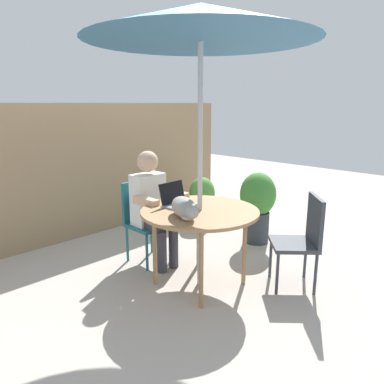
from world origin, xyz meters
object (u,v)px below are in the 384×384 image
(chair_empty, at_px, (303,235))
(cat, at_px, (185,208))
(person_seated, at_px, (152,202))
(laptop, at_px, (176,199))
(patio_table, at_px, (200,216))
(potted_plant_near_fence, at_px, (258,203))
(chair_occupied, at_px, (144,215))
(patio_umbrella, at_px, (201,23))
(potted_plant_by_chair, at_px, (202,199))

(chair_empty, height_order, cat, cat)
(person_seated, bearing_deg, laptop, -96.05)
(patio_table, xyz_separation_m, person_seated, (0.00, 0.68, -0.00))
(potted_plant_near_fence, bearing_deg, chair_empty, -124.29)
(laptop, bearing_deg, chair_occupied, 85.62)
(patio_umbrella, xyz_separation_m, laptop, (-0.04, 0.27, -1.52))
(potted_plant_near_fence, bearing_deg, patio_umbrella, -168.93)
(patio_table, bearing_deg, person_seated, 90.00)
(chair_empty, distance_m, person_seated, 1.54)
(chair_occupied, relative_size, person_seated, 0.72)
(chair_occupied, bearing_deg, laptop, -94.38)
(potted_plant_by_chair, bearing_deg, chair_occupied, -162.76)
(cat, relative_size, potted_plant_by_chair, 0.87)
(person_seated, relative_size, cat, 2.10)
(laptop, height_order, cat, laptop)
(person_seated, bearing_deg, chair_occupied, 90.00)
(chair_occupied, xyz_separation_m, person_seated, (0.00, -0.16, 0.17))
(cat, relative_size, potted_plant_near_fence, 0.66)
(patio_table, bearing_deg, potted_plant_by_chair, 42.29)
(person_seated, bearing_deg, potted_plant_by_chair, 22.91)
(patio_table, xyz_separation_m, chair_empty, (0.65, -0.70, -0.17))
(potted_plant_by_chair, bearing_deg, cat, -141.02)
(chair_empty, distance_m, potted_plant_near_fence, 1.16)
(chair_empty, height_order, laptop, laptop)
(person_seated, distance_m, potted_plant_by_chair, 1.55)
(person_seated, distance_m, potted_plant_near_fence, 1.38)
(chair_occupied, distance_m, cat, 0.99)
(patio_table, bearing_deg, potted_plant_near_fence, 11.07)
(person_seated, distance_m, cat, 0.81)
(potted_plant_near_fence, relative_size, potted_plant_by_chair, 1.32)
(chair_empty, xyz_separation_m, potted_plant_by_chair, (0.75, 1.97, -0.16))
(chair_empty, relative_size, laptop, 2.83)
(chair_empty, distance_m, laptop, 1.23)
(chair_occupied, xyz_separation_m, potted_plant_near_fence, (1.30, -0.58, -0.00))
(person_seated, bearing_deg, chair_empty, -64.87)
(potted_plant_by_chair, bearing_deg, chair_empty, -110.78)
(chair_empty, bearing_deg, person_seated, 115.13)
(person_seated, height_order, potted_plant_by_chair, person_seated)
(potted_plant_near_fence, bearing_deg, potted_plant_by_chair, 84.59)
(patio_table, distance_m, patio_umbrella, 1.64)
(laptop, xyz_separation_m, cat, (-0.22, -0.34, 0.02))
(person_seated, bearing_deg, patio_table, -90.00)
(potted_plant_near_fence, distance_m, potted_plant_by_chair, 1.03)
(chair_empty, xyz_separation_m, person_seated, (-0.65, 1.38, 0.17))
(patio_table, relative_size, potted_plant_near_fence, 1.23)
(patio_umbrella, bearing_deg, patio_table, 0.00)
(patio_table, xyz_separation_m, potted_plant_by_chair, (1.40, 1.27, -0.34))
(patio_umbrella, xyz_separation_m, potted_plant_by_chair, (1.40, 1.27, -1.97))
(patio_table, height_order, laptop, laptop)
(chair_occupied, bearing_deg, chair_empty, -67.15)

